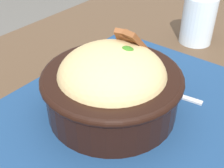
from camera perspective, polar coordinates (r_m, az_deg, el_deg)
table at (r=0.52m, az=6.82°, el=-8.15°), size 1.40×0.80×0.70m
placemat at (r=0.47m, az=3.38°, el=-3.96°), size 0.41×0.35×0.00m
bowl at (r=0.42m, az=0.05°, el=0.05°), size 0.21×0.21×0.12m
fork at (r=0.50m, az=9.59°, el=-1.17°), size 0.03×0.13×0.00m
drinking_glass at (r=0.67m, az=16.56°, el=11.45°), size 0.07×0.07×0.10m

